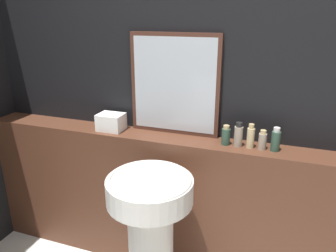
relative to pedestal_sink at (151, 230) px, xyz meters
The scene contains 10 objects.
wall_back 0.88m from the pedestal_sink, 80.01° to the left, with size 8.00×0.06×2.50m.
vanity_counter 0.43m from the pedestal_sink, 76.69° to the left, with size 2.98×0.22×0.99m.
pedestal_sink is the anchor object (origin of this frame).
mirror 0.90m from the pedestal_sink, 93.25° to the left, with size 0.59×0.03×0.65m.
towel_stack 0.77m from the pedestal_sink, 137.71° to the left, with size 0.17×0.14×0.11m.
shampoo_bottle 0.71m from the pedestal_sink, 50.99° to the left, with size 0.05×0.05×0.12m.
conditioner_bottle 0.76m from the pedestal_sink, 45.24° to the left, with size 0.05×0.05×0.15m.
lotion_bottle 0.80m from the pedestal_sink, 40.62° to the left, with size 0.05×0.05×0.15m.
body_wash_bottle 0.83m from the pedestal_sink, 36.85° to the left, with size 0.05×0.05×0.12m.
hand_soap_bottle 0.89m from the pedestal_sink, 33.49° to the left, with size 0.05×0.05×0.14m.
Camera 1 is at (0.53, -0.56, 1.76)m, focal length 35.00 mm.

